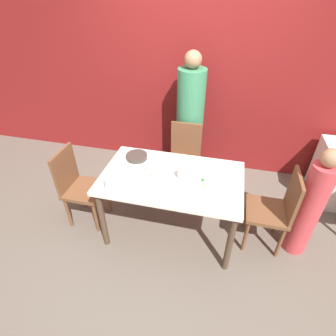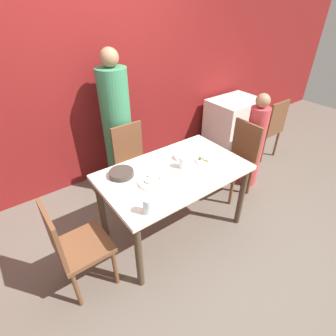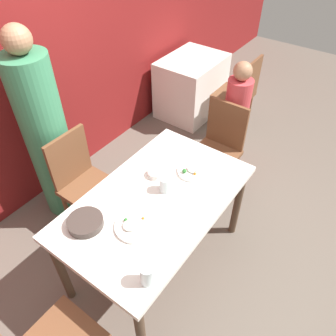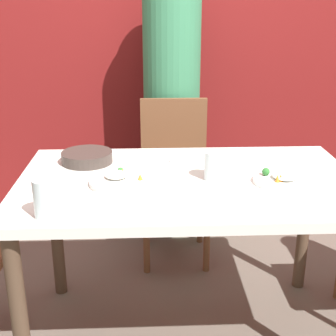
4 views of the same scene
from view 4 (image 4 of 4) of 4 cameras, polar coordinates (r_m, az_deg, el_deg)
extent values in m
plane|color=#60564C|center=(2.26, 2.23, -19.42)|extent=(10.00, 10.00, 0.00)
cube|color=maroon|center=(3.18, 0.38, 18.45)|extent=(10.00, 0.06, 2.70)
cube|color=silver|center=(1.88, 2.52, -1.88)|extent=(1.37, 0.82, 0.04)
cylinder|color=#4C3828|center=(1.82, -17.60, -17.45)|extent=(0.06, 0.06, 0.71)
cylinder|color=#4C3828|center=(2.40, -13.49, -7.32)|extent=(0.06, 0.06, 0.71)
cylinder|color=#4C3828|center=(2.48, 16.27, -6.65)|extent=(0.06, 0.06, 0.71)
cube|color=brown|center=(2.62, 0.89, -2.39)|extent=(0.40, 0.40, 0.04)
cube|color=brown|center=(2.72, 0.68, 3.85)|extent=(0.38, 0.03, 0.45)
cylinder|color=brown|center=(2.57, -2.65, -8.57)|extent=(0.04, 0.04, 0.42)
cylinder|color=brown|center=(2.59, 4.77, -8.40)|extent=(0.04, 0.04, 0.42)
cylinder|color=brown|center=(2.86, -2.65, -5.42)|extent=(0.04, 0.04, 0.42)
cylinder|color=brown|center=(2.88, 3.96, -5.29)|extent=(0.04, 0.04, 0.42)
cylinder|color=brown|center=(2.31, -18.41, -13.28)|extent=(0.04, 0.04, 0.42)
cylinder|color=#387F56|center=(2.92, 0.44, 6.15)|extent=(0.34, 0.34, 1.47)
cylinder|color=#3D332D|center=(2.08, -9.84, 1.31)|extent=(0.22, 0.22, 0.05)
cylinder|color=#BC5123|center=(2.07, -9.88, 1.87)|extent=(0.20, 0.20, 0.01)
cylinder|color=white|center=(1.88, 13.63, -1.50)|extent=(0.22, 0.22, 0.02)
ellipsoid|color=white|center=(1.88, 14.08, -0.95)|extent=(0.10, 0.10, 0.02)
cone|color=orange|center=(1.84, 13.57, -1.16)|extent=(0.02, 0.02, 0.03)
sphere|color=#2D702D|center=(1.89, 11.85, -0.44)|extent=(0.03, 0.03, 0.03)
cone|color=orange|center=(1.83, 13.20, -1.23)|extent=(0.02, 0.02, 0.03)
cylinder|color=white|center=(1.83, -5.55, -1.67)|extent=(0.26, 0.26, 0.02)
ellipsoid|color=white|center=(1.84, -6.33, -0.83)|extent=(0.09, 0.09, 0.02)
sphere|color=#2D702D|center=(1.88, -5.80, -0.30)|extent=(0.02, 0.02, 0.02)
cone|color=orange|center=(1.86, -5.57, -0.48)|extent=(0.02, 0.02, 0.03)
cone|color=orange|center=(1.81, -3.42, -1.09)|extent=(0.02, 0.02, 0.02)
cylinder|color=white|center=(2.02, 7.31, 0.69)|extent=(0.12, 0.12, 0.04)
cylinder|color=white|center=(2.01, 7.33, 1.14)|extent=(0.10, 0.10, 0.01)
cylinder|color=silver|center=(1.58, -14.73, -3.60)|extent=(0.08, 0.08, 0.13)
cylinder|color=silver|center=(1.86, 5.70, 0.30)|extent=(0.08, 0.08, 0.11)
cube|color=silver|center=(2.08, 2.61, 0.98)|extent=(0.18, 0.05, 0.01)
cube|color=silver|center=(2.21, 13.32, 1.59)|extent=(0.17, 0.09, 0.01)
camera|label=1|loc=(1.08, 128.01, 44.93)|focal=28.00mm
camera|label=2|loc=(1.30, -96.66, 32.24)|focal=28.00mm
camera|label=3|loc=(1.59, -68.85, 46.60)|focal=35.00mm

